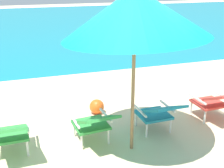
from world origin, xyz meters
TOP-DOWN VIEW (x-y plane):
  - ground_plane at (0.00, 4.00)m, footprint 40.00×40.00m
  - ocean_band at (0.00, 12.60)m, footprint 40.00×18.00m
  - lounge_chair_far_left at (-1.72, 0.09)m, footprint 0.55×0.88m
  - lounge_chair_near_left at (-0.49, 0.02)m, footprint 0.61×0.92m
  - lounge_chair_near_right at (0.60, 0.04)m, footprint 0.56×0.89m
  - lounge_chair_far_right at (1.79, 0.16)m, footprint 0.57×0.89m
  - beach_umbrella_center at (0.03, -0.23)m, footprint 2.84×2.85m
  - beach_ball at (-0.16, 1.12)m, footprint 0.28×0.28m

SIDE VIEW (x-z plane):
  - ground_plane at x=0.00m, z-range 0.00..0.00m
  - ocean_band at x=0.00m, z-range 0.00..0.01m
  - beach_ball at x=-0.16m, z-range 0.00..0.28m
  - lounge_chair_far_left at x=-1.72m, z-range 0.06..0.75m
  - lounge_chair_near_left at x=-0.49m, z-range 0.06..0.75m
  - lounge_chair_near_right at x=0.60m, z-range 0.06..0.75m
  - lounge_chair_far_right at x=1.79m, z-range 0.06..0.75m
  - beach_umbrella_center at x=0.03m, z-range 0.83..3.27m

